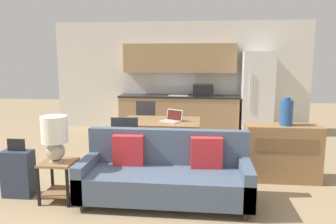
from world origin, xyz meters
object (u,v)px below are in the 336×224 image
at_px(refrigerator, 257,94).
at_px(table_lamp, 55,135).
at_px(side_table, 59,174).
at_px(dining_chair_near_left, 126,143).
at_px(laptop, 172,119).
at_px(suitcase, 18,173).
at_px(vase, 286,112).
at_px(credenza, 282,153).
at_px(couch, 166,175).
at_px(dining_chair_far_left, 145,122).
at_px(dining_table, 161,124).

distance_m(refrigerator, table_lamp, 5.14).
xyz_separation_m(refrigerator, table_lamp, (-3.08, -4.12, -0.12)).
relative_size(side_table, dining_chair_near_left, 0.55).
distance_m(laptop, suitcase, 2.53).
height_order(vase, dining_chair_near_left, vase).
xyz_separation_m(refrigerator, credenza, (-0.08, -3.05, -0.55)).
relative_size(dining_chair_near_left, laptop, 2.33).
height_order(vase, laptop, vase).
xyz_separation_m(couch, laptop, (-0.07, 1.56, 0.44)).
xyz_separation_m(couch, side_table, (-1.35, -0.14, 0.00)).
bearing_deg(credenza, vase, -33.64).
bearing_deg(table_lamp, dining_chair_near_left, 56.04).
relative_size(refrigerator, dining_chair_near_left, 2.07).
bearing_deg(dining_chair_far_left, suitcase, -116.86).
distance_m(vase, dining_chair_far_left, 2.89).
bearing_deg(dining_chair_far_left, couch, -74.88).
height_order(side_table, dining_chair_near_left, dining_chair_near_left).
relative_size(dining_table, dining_chair_far_left, 1.45).
bearing_deg(dining_chair_far_left, refrigerator, 30.65).
height_order(table_lamp, credenza, table_lamp).
xyz_separation_m(table_lamp, credenza, (3.00, 1.07, -0.44)).
relative_size(credenza, suitcase, 1.38).
bearing_deg(table_lamp, vase, 19.19).
relative_size(refrigerator, side_table, 3.76).
xyz_separation_m(table_lamp, suitcase, (-0.57, 0.09, -0.54)).
height_order(couch, side_table, couch).
height_order(refrigerator, vase, refrigerator).
relative_size(refrigerator, table_lamp, 3.34).
xyz_separation_m(couch, credenza, (1.63, 0.91, 0.08)).
distance_m(refrigerator, vase, 3.07).
distance_m(dining_table, vase, 2.10).
height_order(refrigerator, table_lamp, refrigerator).
bearing_deg(credenza, side_table, -160.57).
bearing_deg(dining_table, suitcase, -134.61).
bearing_deg(refrigerator, dining_table, -130.24).
height_order(dining_table, laptop, laptop).
distance_m(side_table, credenza, 3.16).
bearing_deg(vase, dining_chair_far_left, 146.51).
height_order(couch, vase, vase).
bearing_deg(credenza, table_lamp, -160.35).
height_order(dining_chair_near_left, suitcase, dining_chair_near_left).
xyz_separation_m(credenza, dining_chair_near_left, (-2.34, -0.09, 0.10)).
relative_size(table_lamp, credenza, 0.54).
bearing_deg(vase, table_lamp, -160.81).
bearing_deg(dining_chair_far_left, vase, -34.53).
bearing_deg(credenza, dining_chair_far_left, 146.51).
xyz_separation_m(dining_table, laptop, (0.21, -0.05, 0.11)).
height_order(dining_chair_near_left, laptop, dining_chair_near_left).
xyz_separation_m(side_table, table_lamp, (-0.02, -0.02, 0.51)).
bearing_deg(couch, suitcase, -177.78).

